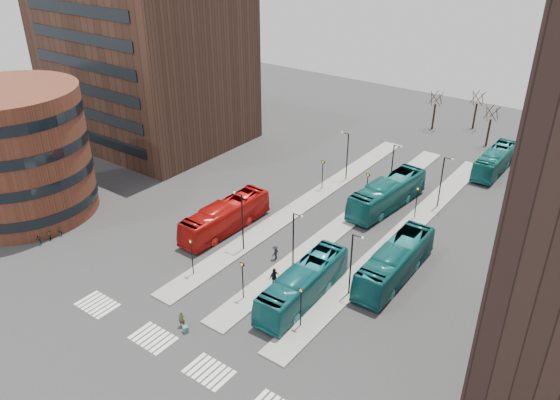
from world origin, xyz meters
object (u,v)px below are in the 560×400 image
Objects in this scene: commuter_a at (218,222)px; teal_bus_d at (495,161)px; commuter_c at (275,253)px; bicycle_mid at (48,234)px; bicycle_near at (38,239)px; teal_bus_a at (303,284)px; bicycle_far at (56,230)px; teal_bus_b at (387,194)px; red_bus at (225,217)px; traveller at (182,319)px; suitcase at (185,329)px; teal_bus_c at (395,262)px; commuter_b at (274,277)px.

teal_bus_d is at bearing -101.97° from commuter_a.
commuter_c is 23.69m from bicycle_mid.
teal_bus_a is at bearing -54.25° from bicycle_near.
teal_bus_a is 6.48× the size of bicycle_far.
commuter_c reaches higher than bicycle_far.
commuter_a is (-13.83, 4.39, -0.64)m from teal_bus_a.
teal_bus_d is 54.96m from bicycle_near.
teal_bus_b reaches higher than teal_bus_a.
bicycle_near is at bearing -134.56° from red_bus.
commuter_c is 0.86× the size of bicycle_mid.
bicycle_far is (0.00, 0.94, -0.05)m from bicycle_mid.
commuter_c is 23.28m from bicycle_far.
bicycle_near is (-20.89, 0.37, -0.26)m from traveller.
suitcase is 21.59m from bicycle_near.
teal_bus_c is at bearing 27.88° from traveller.
teal_bus_a is 27.49m from bicycle_far.
teal_bus_a is 6.69× the size of bicycle_mid.
commuter_c is at bearing -159.44° from teal_bus_c.
teal_bus_a is 6.00× the size of commuter_a.
red_bus is at bearing -31.75° from bicycle_mid.
traveller is at bearing 139.61° from commuter_a.
traveller is 0.88× the size of bicycle_mid.
teal_bus_b is 1.13× the size of teal_bus_d.
red_bus is 18.98m from bicycle_near.
suitcase is 16.05m from red_bus.
teal_bus_d is 6.18× the size of bicycle_far.
teal_bus_d is at bearing 47.69° from traveller.
teal_bus_a is at bearing -78.95° from teal_bus_b.
red_bus is 36.50m from teal_bus_d.
teal_bus_c is 34.96m from bicycle_mid.
commuter_a is at bearing 78.34° from commuter_b.
bicycle_near is (-12.89, -12.75, -0.46)m from commuter_a.
commuter_c is at bearing 145.80° from teal_bus_a.
commuter_b is (-1.27, -19.51, -0.77)m from teal_bus_b.
teal_bus_c is 35.44m from bicycle_near.
traveller reaches higher than commuter_c.
teal_bus_d reaches higher than commuter_a.
teal_bus_d is at bearing -40.53° from bicycle_far.
commuter_a is 17.39m from bicycle_mid.
teal_bus_b reaches higher than commuter_c.
teal_bus_d is 5.87× the size of bicycle_near.
traveller is 21.03m from bicycle_far.
teal_bus_c is at bearing -89.64° from teal_bus_d.
bicycle_far is at bearing -168.98° from suitcase.
commuter_c reaches higher than bicycle_near.
teal_bus_b reaches higher than traveller.
red_bus is 6.06× the size of commuter_b.
bicycle_near reaches higher than suitcase.
suitcase is 0.37× the size of traveller.
teal_bus_d is 46.56m from traveller.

